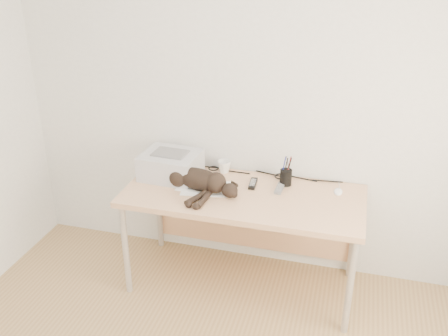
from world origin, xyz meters
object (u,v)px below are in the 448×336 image
(desk, at_px, (246,205))
(mug, at_px, (224,167))
(printer, at_px, (171,165))
(pen_cup, at_px, (286,177))
(cat, at_px, (196,180))
(mouse, at_px, (338,190))

(desk, height_order, mug, mug)
(printer, relative_size, pen_cup, 1.95)
(printer, distance_m, pen_cup, 0.81)
(mug, xyz_separation_m, pen_cup, (0.46, -0.08, 0.01))
(desk, bearing_deg, mug, 137.22)
(cat, xyz_separation_m, pen_cup, (0.57, 0.23, -0.01))
(desk, height_order, mouse, mouse)
(cat, relative_size, mug, 7.09)
(printer, relative_size, mug, 4.23)
(printer, bearing_deg, cat, -31.52)
(desk, bearing_deg, cat, -160.73)
(printer, xyz_separation_m, mug, (0.35, 0.16, -0.04))
(cat, xyz_separation_m, mug, (0.11, 0.31, -0.02))
(mug, bearing_deg, desk, -42.78)
(printer, height_order, mug, printer)
(cat, height_order, pen_cup, pen_cup)
(mug, bearing_deg, pen_cup, -9.42)
(printer, distance_m, cat, 0.28)
(cat, relative_size, mouse, 6.88)
(mug, bearing_deg, printer, -154.92)
(pen_cup, xyz_separation_m, mouse, (0.36, -0.02, -0.04))
(pen_cup, bearing_deg, mouse, -2.95)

